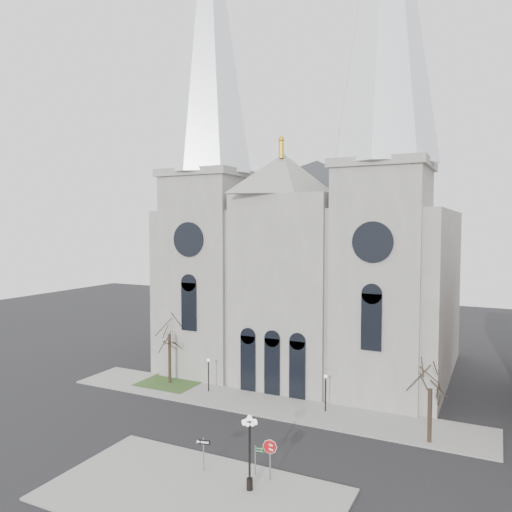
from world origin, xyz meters
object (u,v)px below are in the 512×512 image
at_px(globe_lamp, 250,443).
at_px(one_way_sign, 204,449).
at_px(street_name_sign, 256,457).
at_px(stop_sign, 270,451).

relative_size(globe_lamp, one_way_sign, 2.14).
xyz_separation_m(globe_lamp, street_name_sign, (-0.43, 1.83, -1.79)).
distance_m(one_way_sign, street_name_sign, 3.58).
height_order(one_way_sign, street_name_sign, one_way_sign).
xyz_separation_m(globe_lamp, one_way_sign, (-3.85, 0.83, -1.48)).
bearing_deg(globe_lamp, one_way_sign, 167.87).
bearing_deg(street_name_sign, globe_lamp, -84.40).
bearing_deg(globe_lamp, stop_sign, 69.59).
relative_size(one_way_sign, street_name_sign, 1.13).
bearing_deg(street_name_sign, one_way_sign, -171.19).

